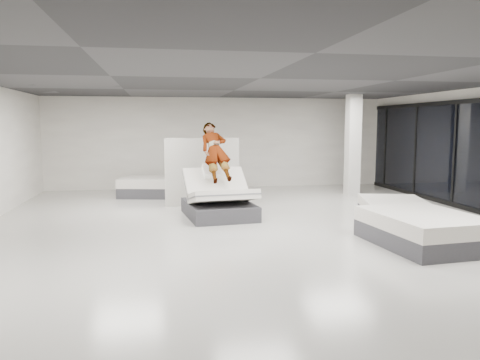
{
  "coord_description": "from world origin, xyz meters",
  "views": [
    {
      "loc": [
        -2.06,
        -9.61,
        2.26
      ],
      "look_at": [
        -0.28,
        0.8,
        1.0
      ],
      "focal_mm": 35.0,
      "sensor_mm": 36.0,
      "label": 1
    }
  ],
  "objects_px": {
    "flat_bed_right_near": "(423,229)",
    "column": "(353,145)",
    "hero_bed": "(219,201)",
    "person": "(216,163)",
    "remote": "(228,173)",
    "divider_panel": "(202,172)",
    "flat_bed_right_far": "(394,210)",
    "flat_bed_left_far": "(156,186)"
  },
  "relations": [
    {
      "from": "hero_bed",
      "to": "flat_bed_right_far",
      "type": "relative_size",
      "value": 1.03
    },
    {
      "from": "flat_bed_right_far",
      "to": "column",
      "type": "distance_m",
      "value": 4.36
    },
    {
      "from": "person",
      "to": "flat_bed_right_near",
      "type": "bearing_deg",
      "value": -53.3
    },
    {
      "from": "hero_bed",
      "to": "person",
      "type": "relative_size",
      "value": 1.2
    },
    {
      "from": "flat_bed_right_near",
      "to": "column",
      "type": "xyz_separation_m",
      "value": [
        1.24,
        6.24,
        1.3
      ]
    },
    {
      "from": "flat_bed_right_far",
      "to": "remote",
      "type": "bearing_deg",
      "value": 162.32
    },
    {
      "from": "column",
      "to": "hero_bed",
      "type": "bearing_deg",
      "value": -148.29
    },
    {
      "from": "person",
      "to": "flat_bed_right_far",
      "type": "height_order",
      "value": "person"
    },
    {
      "from": "flat_bed_right_far",
      "to": "flat_bed_right_near",
      "type": "bearing_deg",
      "value": -104.4
    },
    {
      "from": "hero_bed",
      "to": "flat_bed_right_near",
      "type": "distance_m",
      "value": 4.8
    },
    {
      "from": "divider_panel",
      "to": "flat_bed_right_near",
      "type": "height_order",
      "value": "divider_panel"
    },
    {
      "from": "divider_panel",
      "to": "flat_bed_left_far",
      "type": "relative_size",
      "value": 0.86
    },
    {
      "from": "flat_bed_right_near",
      "to": "column",
      "type": "relative_size",
      "value": 0.74
    },
    {
      "from": "hero_bed",
      "to": "column",
      "type": "bearing_deg",
      "value": 31.71
    },
    {
      "from": "column",
      "to": "flat_bed_left_far",
      "type": "bearing_deg",
      "value": 171.97
    },
    {
      "from": "divider_panel",
      "to": "column",
      "type": "xyz_separation_m",
      "value": [
        4.92,
        1.17,
        0.66
      ]
    },
    {
      "from": "divider_panel",
      "to": "flat_bed_left_far",
      "type": "bearing_deg",
      "value": 120.6
    },
    {
      "from": "divider_panel",
      "to": "flat_bed_right_far",
      "type": "height_order",
      "value": "divider_panel"
    },
    {
      "from": "remote",
      "to": "column",
      "type": "xyz_separation_m",
      "value": [
        4.45,
        2.89,
        0.53
      ]
    },
    {
      "from": "hero_bed",
      "to": "flat_bed_right_far",
      "type": "bearing_deg",
      "value": -16.79
    },
    {
      "from": "hero_bed",
      "to": "flat_bed_right_near",
      "type": "height_order",
      "value": "hero_bed"
    },
    {
      "from": "person",
      "to": "divider_panel",
      "type": "relative_size",
      "value": 0.89
    },
    {
      "from": "person",
      "to": "remote",
      "type": "height_order",
      "value": "person"
    },
    {
      "from": "column",
      "to": "flat_bed_right_near",
      "type": "bearing_deg",
      "value": -101.22
    },
    {
      "from": "hero_bed",
      "to": "flat_bed_right_far",
      "type": "height_order",
      "value": "hero_bed"
    },
    {
      "from": "divider_panel",
      "to": "column",
      "type": "height_order",
      "value": "column"
    },
    {
      "from": "remote",
      "to": "person",
      "type": "bearing_deg",
      "value": 122.15
    },
    {
      "from": "remote",
      "to": "column",
      "type": "distance_m",
      "value": 5.33
    },
    {
      "from": "person",
      "to": "column",
      "type": "relative_size",
      "value": 0.57
    },
    {
      "from": "person",
      "to": "flat_bed_left_far",
      "type": "bearing_deg",
      "value": 106.99
    },
    {
      "from": "flat_bed_right_near",
      "to": "flat_bed_left_far",
      "type": "bearing_deg",
      "value": 124.95
    },
    {
      "from": "remote",
      "to": "column",
      "type": "height_order",
      "value": "column"
    },
    {
      "from": "flat_bed_right_near",
      "to": "column",
      "type": "distance_m",
      "value": 6.49
    },
    {
      "from": "remote",
      "to": "column",
      "type": "relative_size",
      "value": 0.04
    },
    {
      "from": "person",
      "to": "flat_bed_right_far",
      "type": "bearing_deg",
      "value": -27.36
    },
    {
      "from": "hero_bed",
      "to": "flat_bed_left_far",
      "type": "distance_m",
      "value": 4.07
    },
    {
      "from": "hero_bed",
      "to": "remote",
      "type": "bearing_deg",
      "value": -0.79
    },
    {
      "from": "hero_bed",
      "to": "flat_bed_left_far",
      "type": "bearing_deg",
      "value": 112.3
    },
    {
      "from": "flat_bed_right_far",
      "to": "flat_bed_left_far",
      "type": "relative_size",
      "value": 0.89
    },
    {
      "from": "flat_bed_left_far",
      "to": "remote",
      "type": "bearing_deg",
      "value": -64.88
    },
    {
      "from": "remote",
      "to": "flat_bed_right_near",
      "type": "height_order",
      "value": "remote"
    },
    {
      "from": "flat_bed_left_far",
      "to": "flat_bed_right_near",
      "type": "bearing_deg",
      "value": -55.05
    }
  ]
}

